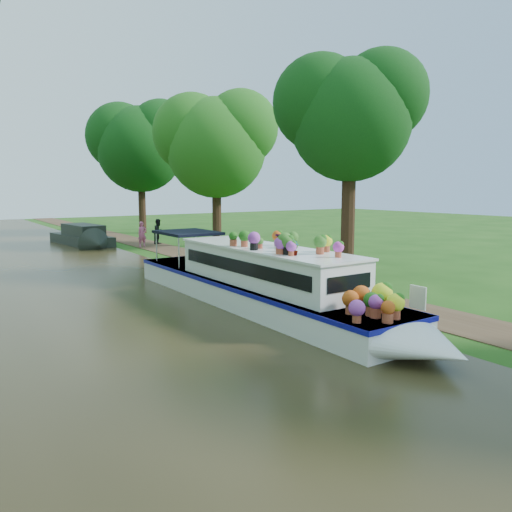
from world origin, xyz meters
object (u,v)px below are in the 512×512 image
(plant_boat, at_px, (266,281))
(pedestrian_pink, at_px, (142,234))
(pedestrian_dark, at_px, (159,231))
(second_boat, at_px, (83,237))

(plant_boat, distance_m, pedestrian_pink, 17.15)
(plant_boat, relative_size, pedestrian_dark, 8.50)
(plant_boat, height_order, second_boat, plant_boat)
(pedestrian_pink, distance_m, pedestrian_dark, 1.60)
(second_boat, bearing_deg, pedestrian_dark, -35.77)
(pedestrian_pink, xyz_separation_m, pedestrian_dark, (1.40, 0.78, 0.03))
(plant_boat, bearing_deg, second_boat, 89.90)
(pedestrian_pink, bearing_deg, second_boat, 128.80)
(pedestrian_dark, bearing_deg, second_boat, 117.97)
(second_boat, relative_size, pedestrian_pink, 4.51)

